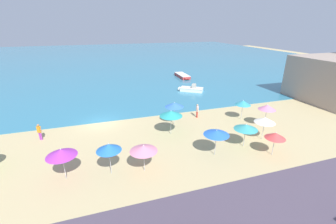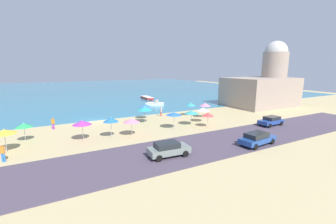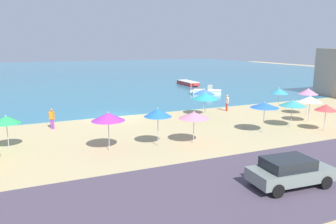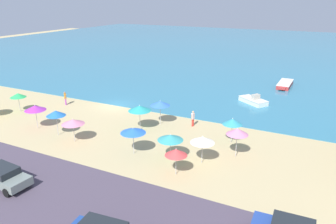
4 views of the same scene
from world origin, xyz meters
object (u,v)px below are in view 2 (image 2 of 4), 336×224
object	(u,v)px
beach_umbrella_4	(82,123)
bather_0	(161,111)
parked_car_1	(257,138)
skiff_offshore	(147,98)
beach_umbrella_9	(174,114)
beach_umbrella_13	(208,114)
beach_umbrella_14	(111,120)
beach_umbrella_3	(145,109)
bather_1	(2,152)
beach_umbrella_5	(132,120)
parked_car_2	(271,121)
beach_umbrella_12	(203,109)
beach_umbrella_2	(191,104)
harbor_fortress	(264,85)
parked_car_3	(168,149)
skiff_nearshore	(155,104)
beach_umbrella_11	(146,106)
beach_umbrella_7	(24,125)
beach_umbrella_8	(205,105)
beach_umbrella_10	(4,132)
beach_umbrella_1	(191,112)
bather_2	(53,123)

from	to	relation	value
beach_umbrella_4	bather_0	xyz separation A→B (m)	(14.29, 7.77, -1.27)
parked_car_1	skiff_offshore	bearing A→B (deg)	84.66
parked_car_1	beach_umbrella_9	bearing A→B (deg)	114.49
beach_umbrella_13	beach_umbrella_14	bearing A→B (deg)	173.14
beach_umbrella_3	bather_1	distance (m)	18.75
beach_umbrella_5	parked_car_2	distance (m)	20.67
beach_umbrella_12	bather_0	size ratio (longest dim) A/B	1.41
bather_1	parked_car_1	size ratio (longest dim) A/B	0.37
beach_umbrella_2	harbor_fortress	bearing A→B (deg)	4.89
bather_1	parked_car_2	distance (m)	33.31
beach_umbrella_5	parked_car_3	bearing A→B (deg)	-84.28
beach_umbrella_12	skiff_nearshore	size ratio (longest dim) A/B	0.58
beach_umbrella_11	bather_1	distance (m)	20.77
beach_umbrella_7	harbor_fortress	xyz separation A→B (m)	(46.57, 4.49, 2.58)
parked_car_1	beach_umbrella_12	bearing A→B (deg)	84.24
beach_umbrella_12	bather_1	distance (m)	25.74
beach_umbrella_8	parked_car_1	size ratio (longest dim) A/B	0.57
beach_umbrella_5	beach_umbrella_9	xyz separation A→B (m)	(6.39, 0.35, 0.17)
parked_car_3	skiff_nearshore	xyz separation A→B (m)	(11.60, 27.58, -0.40)
beach_umbrella_8	beach_umbrella_13	size ratio (longest dim) A/B	1.21
beach_umbrella_4	beach_umbrella_8	bearing A→B (deg)	8.20
parked_car_1	harbor_fortress	size ratio (longest dim) A/B	0.32
beach_umbrella_11	skiff_offshore	world-z (taller)	beach_umbrella_11
beach_umbrella_3	beach_umbrella_2	bearing A→B (deg)	6.59
beach_umbrella_7	parked_car_1	size ratio (longest dim) A/B	0.49
beach_umbrella_8	parked_car_2	world-z (taller)	beach_umbrella_8
beach_umbrella_8	skiff_offshore	distance (m)	26.12
beach_umbrella_13	harbor_fortress	world-z (taller)	harbor_fortress
bather_0	beach_umbrella_2	bearing A→B (deg)	-24.58
beach_umbrella_2	beach_umbrella_10	bearing A→B (deg)	-167.78
skiff_nearshore	harbor_fortress	xyz separation A→B (m)	(22.33, -11.09, 4.16)
beach_umbrella_8	beach_umbrella_5	bearing A→B (deg)	-165.38
skiff_offshore	parked_car_3	bearing A→B (deg)	-110.24
beach_umbrella_10	bather_0	xyz separation A→B (m)	(21.78, 7.96, -1.26)
beach_umbrella_1	beach_umbrella_8	distance (m)	5.64
beach_umbrella_13	bather_0	bearing A→B (deg)	105.26
beach_umbrella_11	parked_car_1	xyz separation A→B (m)	(5.98, -17.69, -1.53)
bather_0	bather_2	distance (m)	17.23
bather_2	harbor_fortress	size ratio (longest dim) A/B	0.12
beach_umbrella_11	parked_car_2	distance (m)	19.61
beach_umbrella_1	bather_1	xyz separation A→B (m)	(-22.89, -2.88, -1.02)
beach_umbrella_7	parked_car_2	bearing A→B (deg)	-15.62
bather_0	parked_car_3	distance (m)	18.53
beach_umbrella_4	beach_umbrella_11	xyz separation A→B (m)	(10.94, 6.76, 0.11)
bather_1	bather_2	world-z (taller)	bather_1
beach_umbrella_1	beach_umbrella_2	bearing A→B (deg)	57.03
beach_umbrella_1	bather_2	xyz separation A→B (m)	(-18.42, 7.30, -1.05)
beach_umbrella_7	skiff_offshore	bearing A→B (deg)	44.32
harbor_fortress	skiff_nearshore	bearing A→B (deg)	153.59
beach_umbrella_2	skiff_offshore	size ratio (longest dim) A/B	0.43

